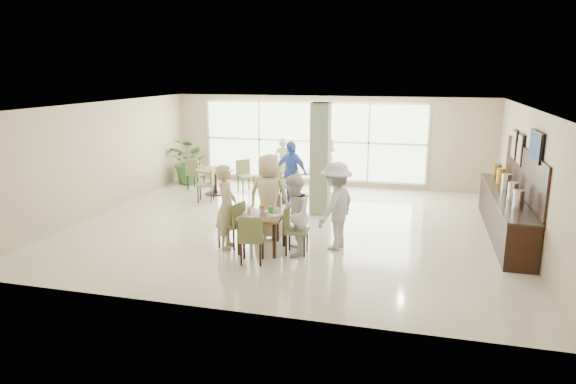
% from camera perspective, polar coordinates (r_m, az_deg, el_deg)
% --- Properties ---
extents(ground, '(10.00, 10.00, 0.00)m').
position_cam_1_polar(ground, '(12.09, 0.54, -3.75)').
color(ground, beige).
rests_on(ground, ground).
extents(room_shell, '(10.00, 10.00, 10.00)m').
position_cam_1_polar(room_shell, '(11.70, 0.55, 4.25)').
color(room_shell, white).
rests_on(room_shell, ground).
extents(window_bank, '(7.00, 0.04, 7.00)m').
position_cam_1_polar(window_bank, '(16.16, 2.73, 5.67)').
color(window_bank, silver).
rests_on(window_bank, ground).
extents(column, '(0.45, 0.45, 2.80)m').
position_cam_1_polar(column, '(12.82, 3.61, 3.65)').
color(column, '#5F6848').
rests_on(column, ground).
extents(main_table, '(0.86, 0.86, 0.75)m').
position_cam_1_polar(main_table, '(10.28, -2.90, -3.11)').
color(main_table, brown).
rests_on(main_table, ground).
extents(round_table_left, '(1.13, 1.13, 0.75)m').
position_cam_1_polar(round_table_left, '(15.19, -8.11, 1.92)').
color(round_table_left, brown).
rests_on(round_table_left, ground).
extents(round_table_right, '(1.04, 1.04, 0.75)m').
position_cam_1_polar(round_table_right, '(14.79, 1.19, 1.67)').
color(round_table_right, brown).
rests_on(round_table_right, ground).
extents(chairs_main_table, '(1.92, 1.96, 0.95)m').
position_cam_1_polar(chairs_main_table, '(10.36, -2.87, -3.96)').
color(chairs_main_table, '#616638').
rests_on(chairs_main_table, ground).
extents(chairs_table_left, '(2.17, 1.96, 0.95)m').
position_cam_1_polar(chairs_table_left, '(15.23, -8.03, 1.55)').
color(chairs_table_left, '#616638').
rests_on(chairs_table_left, ground).
extents(chairs_table_right, '(1.99, 1.85, 0.95)m').
position_cam_1_polar(chairs_table_right, '(14.86, 1.23, 1.38)').
color(chairs_table_right, '#616638').
rests_on(chairs_table_right, ground).
extents(tabletop_clutter, '(0.73, 0.72, 0.21)m').
position_cam_1_polar(tabletop_clutter, '(10.22, -2.84, -2.24)').
color(tabletop_clutter, white).
rests_on(tabletop_clutter, main_table).
extents(buffet_counter, '(0.64, 4.70, 1.95)m').
position_cam_1_polar(buffet_counter, '(12.23, 23.05, -1.95)').
color(buffet_counter, black).
rests_on(buffet_counter, ground).
extents(wall_tv, '(0.06, 1.00, 0.58)m').
position_cam_1_polar(wall_tv, '(10.90, 25.83, 4.61)').
color(wall_tv, black).
rests_on(wall_tv, ground).
extents(framed_art_a, '(0.05, 0.55, 0.70)m').
position_cam_1_polar(framed_art_a, '(12.50, 24.41, 4.32)').
color(framed_art_a, black).
rests_on(framed_art_a, ground).
extents(framed_art_b, '(0.05, 0.55, 0.70)m').
position_cam_1_polar(framed_art_b, '(13.28, 23.87, 4.84)').
color(framed_art_b, black).
rests_on(framed_art_b, ground).
extents(potted_plant, '(1.75, 1.75, 1.47)m').
position_cam_1_polar(potted_plant, '(16.68, -10.81, 3.38)').
color(potted_plant, '#2C5C25').
rests_on(potted_plant, ground).
extents(teen_left, '(0.52, 0.70, 1.73)m').
position_cam_1_polar(teen_left, '(10.45, -6.86, -1.65)').
color(teen_left, tan).
rests_on(teen_left, ground).
extents(teen_far, '(0.92, 0.52, 1.85)m').
position_cam_1_polar(teen_far, '(11.00, -2.14, -0.49)').
color(teen_far, tan).
rests_on(teen_far, ground).
extents(teen_right, '(0.76, 0.89, 1.61)m').
position_cam_1_polar(teen_right, '(10.01, 0.64, -2.59)').
color(teen_right, white).
rests_on(teen_right, ground).
extents(teen_standing, '(1.00, 1.31, 1.79)m').
position_cam_1_polar(teen_standing, '(10.38, 5.34, -1.55)').
color(teen_standing, '#B6B6B9').
rests_on(teen_standing, ground).
extents(adult_a, '(1.14, 0.89, 1.71)m').
position_cam_1_polar(adult_a, '(13.95, 0.31, 2.20)').
color(adult_a, '#4262C8').
rests_on(adult_a, ground).
extents(adult_b, '(0.78, 1.68, 1.78)m').
position_cam_1_polar(adult_b, '(14.51, 4.17, 2.74)').
color(adult_b, white).
rests_on(adult_b, ground).
extents(adult_standing, '(0.62, 0.44, 1.59)m').
position_cam_1_polar(adult_standing, '(15.71, -0.53, 3.24)').
color(adult_standing, tan).
rests_on(adult_standing, ground).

